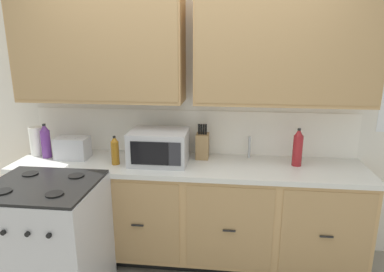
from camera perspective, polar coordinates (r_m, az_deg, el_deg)
The scene contains 11 objects.
wall_unit at distance 2.95m, azimuth -0.26°, elevation 10.39°, with size 4.14×0.40×2.44m.
counter_run at distance 3.09m, azimuth -0.70°, elevation -12.31°, with size 2.97×0.64×0.91m.
stove_range at distance 2.85m, azimuth -22.73°, elevation -16.11°, with size 0.76×0.68×0.95m.
microwave at distance 2.90m, azimuth -5.49°, elevation -1.83°, with size 0.48×0.37×0.28m.
toaster at distance 3.20m, azimuth -19.25°, elevation -1.87°, with size 0.28×0.18×0.19m.
knife_block at distance 3.02m, azimuth 1.74°, elevation -1.58°, with size 0.11×0.14×0.31m.
sink_faucet at distance 3.07m, azimuth 9.52°, elevation -1.82°, with size 0.02×0.02×0.20m, color #B2B5BA.
paper_towel_roll at distance 3.41m, azimuth -24.45°, elevation -0.76°, with size 0.12×0.12×0.26m, color white.
bottle_violet at distance 3.29m, azimuth -23.16°, elevation -0.80°, with size 0.08×0.08×0.31m.
bottle_amber at distance 2.93m, azimuth -12.69°, elevation -2.38°, with size 0.07×0.07×0.24m.
bottle_red at distance 2.95m, azimuth 17.18°, elevation -1.86°, with size 0.08×0.08×0.32m.
Camera 1 is at (0.35, -2.42, 1.89)m, focal length 32.06 mm.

